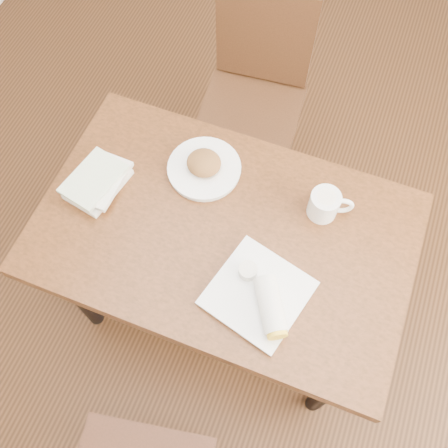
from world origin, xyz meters
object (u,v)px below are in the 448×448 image
(plate_scone, at_px, (204,167))
(plate_burrito, at_px, (262,297))
(coffee_mug, at_px, (325,204))
(book_stack, at_px, (98,181))
(table, at_px, (224,242))
(chair_far, at_px, (256,87))

(plate_scone, bearing_deg, plate_burrito, -47.52)
(plate_scone, distance_m, coffee_mug, 0.42)
(book_stack, bearing_deg, plate_burrito, -15.80)
(table, bearing_deg, plate_burrito, -42.93)
(coffee_mug, bearing_deg, table, -146.69)
(table, distance_m, plate_burrito, 0.28)
(chair_far, relative_size, book_stack, 4.11)
(chair_far, xyz_separation_m, coffee_mug, (0.43, -0.59, 0.25))
(coffee_mug, distance_m, book_stack, 0.75)
(table, distance_m, book_stack, 0.46)
(chair_far, height_order, plate_burrito, chair_far)
(plate_scone, distance_m, plate_burrito, 0.49)
(plate_scone, xyz_separation_m, plate_burrito, (0.33, -0.36, 0.00))
(table, bearing_deg, chair_far, 101.27)
(plate_burrito, bearing_deg, plate_scone, 132.48)
(table, height_order, book_stack, book_stack)
(table, distance_m, chair_far, 0.80)
(table, xyz_separation_m, plate_burrito, (0.19, -0.17, 0.12))
(chair_far, bearing_deg, book_stack, -111.14)
(chair_far, distance_m, plate_burrito, 1.03)
(plate_burrito, relative_size, book_stack, 1.41)
(table, height_order, coffee_mug, coffee_mug)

